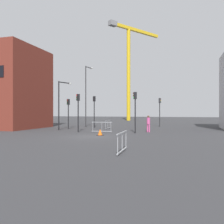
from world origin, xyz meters
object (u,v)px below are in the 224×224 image
object	(u,v)px
construction_crane	(129,58)
traffic_light_far	(160,108)
traffic_light_corner	(68,109)
traffic_light_island	(94,107)
traffic_light_crosswalk	(135,106)
streetlamp_short	(61,100)
traffic_cone_on_verge	(100,132)
streetlamp_tall	(86,92)
pedestrian_walking	(148,122)
traffic_light_near	(78,107)

from	to	relation	value
construction_crane	traffic_light_far	distance (m)	26.94
traffic_light_far	traffic_light_corner	bearing A→B (deg)	-142.63
traffic_light_far	traffic_light_island	distance (m)	9.42
traffic_light_far	traffic_light_crosswalk	bearing A→B (deg)	-97.29
traffic_light_crosswalk	traffic_light_island	bearing A→B (deg)	135.36
construction_crane	streetlamp_short	distance (m)	33.66
construction_crane	traffic_light_corner	distance (m)	32.63
traffic_light_corner	traffic_cone_on_verge	distance (m)	9.27
streetlamp_tall	streetlamp_short	bearing A→B (deg)	-97.74
streetlamp_short	traffic_cone_on_verge	world-z (taller)	streetlamp_short
traffic_light_corner	traffic_cone_on_verge	size ratio (longest dim) A/B	6.42
streetlamp_tall	traffic_light_far	world-z (taller)	streetlamp_tall
pedestrian_walking	traffic_light_far	bearing A→B (deg)	87.99
streetlamp_tall	pedestrian_walking	size ratio (longest dim) A/B	4.89
streetlamp_tall	traffic_light_far	size ratio (longest dim) A/B	2.09
traffic_light_near	traffic_light_corner	distance (m)	4.89
traffic_light_far	traffic_cone_on_verge	size ratio (longest dim) A/B	7.08
streetlamp_tall	traffic_cone_on_verge	distance (m)	13.12
construction_crane	traffic_light_far	bearing A→B (deg)	-67.54
traffic_light_far	pedestrian_walking	distance (m)	9.69
construction_crane	streetlamp_short	bearing A→B (deg)	-92.67
streetlamp_tall	streetlamp_short	distance (m)	6.17
construction_crane	traffic_light_far	xyz separation A→B (m)	(9.16, -22.17, -12.27)
traffic_light_crosswalk	pedestrian_walking	size ratio (longest dim) A/B	2.36
traffic_light_far	streetlamp_tall	bearing A→B (deg)	-160.47
traffic_light_corner	pedestrian_walking	bearing A→B (deg)	-8.93
pedestrian_walking	traffic_cone_on_verge	bearing A→B (deg)	-127.85
construction_crane	pedestrian_walking	bearing A→B (deg)	-74.43
traffic_light_island	construction_crane	bearing A→B (deg)	91.79
construction_crane	traffic_light_crosswalk	size ratio (longest dim) A/B	5.55
pedestrian_walking	streetlamp_short	bearing A→B (deg)	179.47
traffic_light_near	traffic_light_crosswalk	distance (m)	5.96
traffic_light_crosswalk	streetlamp_short	bearing A→B (deg)	169.15
construction_crane	streetlamp_tall	size ratio (longest dim) A/B	2.68
traffic_light_island	traffic_cone_on_verge	distance (m)	11.12
streetlamp_short	pedestrian_walking	world-z (taller)	streetlamp_short
traffic_light_near	traffic_cone_on_verge	bearing A→B (deg)	-37.53
streetlamp_tall	traffic_light_near	distance (m)	8.93
construction_crane	traffic_light_near	bearing A→B (deg)	-86.97
streetlamp_tall	traffic_light_crosswalk	size ratio (longest dim) A/B	2.07
streetlamp_short	traffic_light_far	distance (m)	14.24
construction_crane	traffic_light_near	size ratio (longest dim) A/B	5.72
traffic_light_near	pedestrian_walking	distance (m)	7.57
traffic_light_corner	construction_crane	bearing A→B (deg)	87.63
construction_crane	pedestrian_walking	size ratio (longest dim) A/B	13.07
construction_crane	traffic_light_crosswalk	distance (m)	36.38
construction_crane	pedestrian_walking	xyz separation A→B (m)	(8.83, -31.70, -13.99)
traffic_light_near	traffic_light_far	xyz separation A→B (m)	(7.37, 11.78, 0.06)
streetlamp_tall	streetlamp_short	size ratio (longest dim) A/B	1.49
construction_crane	traffic_light_corner	world-z (taller)	construction_crane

